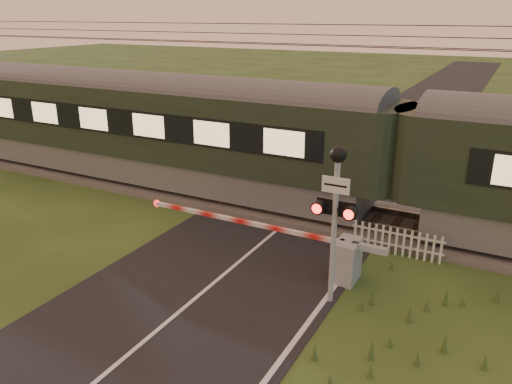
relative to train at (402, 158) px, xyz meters
The scene contains 8 objects.
ground 7.59m from the train, 116.20° to the right, with size 160.00×160.00×0.00m, color #273C17.
road 7.78m from the train, 115.28° to the right, with size 6.00×140.00×0.03m.
track_bed 3.90m from the train, behind, with size 140.00×3.40×0.39m.
overhead_wires 4.69m from the train, behind, with size 120.00×0.62×0.62m.
train is the anchor object (origin of this frame).
boom_gate 4.31m from the train, 99.69° to the right, with size 7.08×0.85×1.13m.
crossing_signal 5.06m from the train, 93.81° to the right, with size 0.96×0.37×3.77m.
picket_fence 2.71m from the train, 76.18° to the right, with size 2.58×0.07×0.81m.
Camera 1 is at (6.09, -8.41, 6.40)m, focal length 35.00 mm.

